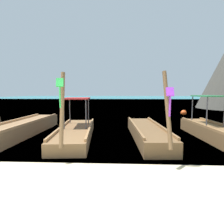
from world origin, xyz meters
The scene contains 7 objects.
ground centered at (0.00, 0.00, 0.00)m, with size 120.00×120.00×0.00m, color beige.
sea_water centered at (0.00, 61.45, 0.00)m, with size 120.00×120.00×0.00m, color teal.
longtail_boat_yellow_ribbon centered at (-4.34, 4.76, 0.33)m, with size 1.21×7.02×2.76m.
longtail_boat_green_ribbon centered at (-1.66, 4.42, 0.30)m, with size 1.89×5.78×2.65m.
longtail_boat_violet_ribbon centered at (1.49, 4.55, 0.28)m, with size 1.47×6.25×2.67m.
longtail_boat_blue_ribbon centered at (4.33, 4.52, 0.35)m, with size 1.25×5.54×2.44m.
mooring_buoy_near centered at (5.84, 13.27, 0.26)m, with size 0.51×0.51×0.51m.
Camera 1 is at (0.36, -3.83, 2.02)m, focal length 30.73 mm.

